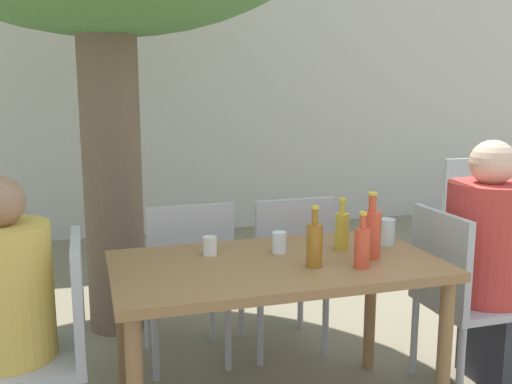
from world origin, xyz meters
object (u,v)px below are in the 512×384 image
drinking_glass_0 (386,232)px  patio_chair_1 (458,290)px  patio_chair_0 (51,338)px  soda_bottle_1 (362,246)px  soda_bottle_3 (371,233)px  patio_chair_3 (288,265)px  patio_chair_2 (188,274)px  amber_bottle_2 (314,243)px  drinking_glass_1 (279,242)px  drinking_glass_2 (210,246)px  person_seated_1 (497,276)px  patio_chair_4 (474,207)px  dining_table_front (276,281)px  oil_cruet_0 (342,230)px

drinking_glass_0 → patio_chair_1: bearing=-16.4°
patio_chair_0 → soda_bottle_1: (1.24, -0.19, 0.32)m
soda_bottle_3 → drinking_glass_0: size_ratio=2.37×
patio_chair_1 → patio_chair_3: 0.90m
patio_chair_2 → patio_chair_3: size_ratio=1.00×
amber_bottle_2 → drinking_glass_1: bearing=107.2°
drinking_glass_2 → soda_bottle_1: bearing=-32.7°
drinking_glass_0 → drinking_glass_1: 0.53m
soda_bottle_1 → soda_bottle_3: size_ratio=0.80×
person_seated_1 → drinking_glass_2: person_seated_1 is taller
patio_chair_0 → patio_chair_4: 3.61m
patio_chair_1 → patio_chair_2: size_ratio=1.00×
drinking_glass_1 → drinking_glass_0: bearing=-1.3°
patio_chair_3 → amber_bottle_2: (-0.15, -0.74, 0.33)m
dining_table_front → patio_chair_2: 0.69m
patio_chair_2 → patio_chair_1: bearing=153.0°
drinking_glass_1 → soda_bottle_1: bearing=-49.8°
drinking_glass_0 → person_seated_1: bearing=-10.0°
patio_chair_3 → oil_cruet_0: 0.62m
dining_table_front → patio_chair_1: size_ratio=1.54×
patio_chair_4 → person_seated_1: 1.99m
patio_chair_0 → patio_chair_3: size_ratio=1.00×
drinking_glass_0 → oil_cruet_0: bearing=-176.9°
dining_table_front → patio_chair_3: bearing=65.6°
patio_chair_0 → drinking_glass_0: size_ratio=7.34×
amber_bottle_2 → drinking_glass_1: 0.25m
patio_chair_1 → drinking_glass_1: (-0.88, 0.11, 0.28)m
oil_cruet_0 → soda_bottle_3: bearing=-69.5°
person_seated_1 → soda_bottle_3: bearing=95.9°
drinking_glass_0 → patio_chair_3: bearing=120.8°
patio_chair_0 → drinking_glass_1: 1.03m
patio_chair_4 → drinking_glass_2: size_ratio=10.84×
soda_bottle_3 → drinking_glass_1: size_ratio=3.03×
dining_table_front → drinking_glass_0: drinking_glass_0 is taller
patio_chair_2 → drinking_glass_1: size_ratio=9.39×
dining_table_front → patio_chair_0: size_ratio=1.54×
dining_table_front → amber_bottle_2: amber_bottle_2 is taller
oil_cruet_0 → drinking_glass_1: (-0.30, 0.03, -0.04)m
patio_chair_2 → patio_chair_4: 2.76m
patio_chair_3 → oil_cruet_0: bearing=97.5°
person_seated_1 → soda_bottle_1: (-0.85, -0.19, 0.27)m
dining_table_front → soda_bottle_3: (0.41, -0.08, 0.21)m
soda_bottle_3 → drinking_glass_1: bearing=152.0°
oil_cruet_0 → soda_bottle_1: oil_cruet_0 is taller
patio_chair_1 → patio_chair_2: same height
patio_chair_1 → soda_bottle_3: soda_bottle_3 is taller
oil_cruet_0 → drinking_glass_0: bearing=3.1°
patio_chair_0 → dining_table_front: bearing=90.0°
person_seated_1 → patio_chair_4: bearing=-34.6°
patio_chair_0 → amber_bottle_2: bearing=83.5°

